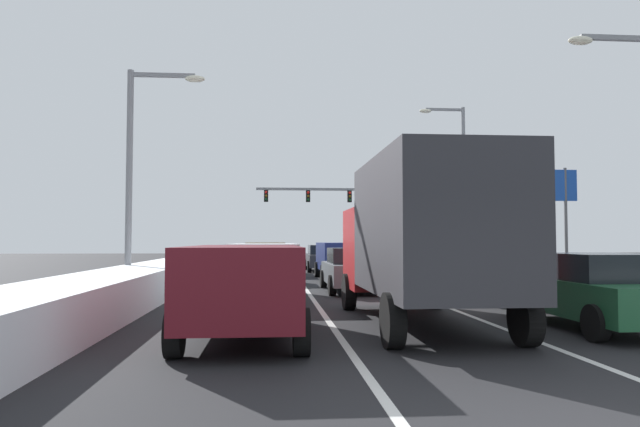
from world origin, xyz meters
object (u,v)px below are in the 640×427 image
at_px(suv_maroon_left_lane_nearest, 244,282).
at_px(suv_white_left_lane_second, 264,265).
at_px(sedan_silver_right_lane_third, 428,265).
at_px(sedan_tan_right_lane_second, 490,274).
at_px(sedan_charcoal_center_lane_fourth, 323,258).
at_px(street_lamp_right_mid, 458,174).
at_px(traffic_light_gantry, 342,204).
at_px(sedan_gray_center_lane_second, 353,269).
at_px(street_lamp_left_mid, 141,158).
at_px(suv_tan_left_lane_fourth, 266,255).
at_px(box_truck_center_lane_nearest, 421,234).
at_px(sedan_green_right_lane_nearest, 596,290).
at_px(roadside_sign_right, 547,197).
at_px(suv_navy_center_lane_third, 341,257).
at_px(street_lamp_right_far, 420,197).
at_px(suv_black_right_lane_fourth, 394,255).
at_px(sedan_green_left_lane_third, 263,264).

xyz_separation_m(suv_maroon_left_lane_nearest, suv_white_left_lane_second, (0.26, 7.00, 0.00)).
bearing_deg(sedan_silver_right_lane_third, sedan_tan_right_lane_second, -87.43).
height_order(sedan_charcoal_center_lane_fourth, street_lamp_right_mid, street_lamp_right_mid).
bearing_deg(sedan_charcoal_center_lane_fourth, traffic_light_gantry, 78.48).
relative_size(sedan_gray_center_lane_second, street_lamp_left_mid, 0.59).
bearing_deg(suv_tan_left_lane_fourth, sedan_silver_right_lane_third, -50.26).
height_order(sedan_silver_right_lane_third, sedan_charcoal_center_lane_fourth, same).
bearing_deg(box_truck_center_lane_nearest, suv_maroon_left_lane_nearest, -161.32).
relative_size(sedan_green_right_lane_nearest, roadside_sign_right, 0.82).
bearing_deg(suv_tan_left_lane_fourth, street_lamp_left_mid, -111.57).
distance_m(suv_navy_center_lane_third, sedan_charcoal_center_lane_fourth, 7.04).
bearing_deg(street_lamp_right_far, roadside_sign_right, -74.12).
relative_size(suv_white_left_lane_second, street_lamp_right_mid, 0.52).
relative_size(sedan_charcoal_center_lane_fourth, suv_maroon_left_lane_nearest, 0.92).
bearing_deg(suv_black_right_lane_fourth, roadside_sign_right, -9.54).
height_order(sedan_green_right_lane_nearest, street_lamp_left_mid, street_lamp_left_mid).
height_order(sedan_green_right_lane_nearest, suv_white_left_lane_second, suv_white_left_lane_second).
distance_m(suv_white_left_lane_second, roadside_sign_right, 18.19).
distance_m(sedan_silver_right_lane_third, sedan_green_left_lane_third, 6.89).
xyz_separation_m(sedan_green_right_lane_nearest, sedan_silver_right_lane_third, (-0.21, 11.78, 0.00)).
bearing_deg(suv_tan_left_lane_fourth, street_lamp_right_far, 41.46).
bearing_deg(roadside_sign_right, street_lamp_left_mid, -156.25).
height_order(sedan_silver_right_lane_third, suv_black_right_lane_fourth, suv_black_right_lane_fourth).
relative_size(suv_black_right_lane_fourth, sedan_green_left_lane_third, 1.09).
xyz_separation_m(sedan_green_left_lane_third, street_lamp_right_mid, (10.95, 7.36, 4.77)).
bearing_deg(suv_black_right_lane_fourth, sedan_charcoal_center_lane_fourth, 132.78).
bearing_deg(sedan_green_right_lane_nearest, suv_tan_left_lane_fourth, 109.09).
xyz_separation_m(suv_tan_left_lane_fourth, street_lamp_right_mid, (10.91, 1.15, 4.52)).
distance_m(suv_white_left_lane_second, suv_tan_left_lane_fourth, 13.37).
relative_size(sedan_tan_right_lane_second, street_lamp_left_mid, 0.59).
distance_m(suv_black_right_lane_fourth, roadside_sign_right, 8.34).
xyz_separation_m(sedan_tan_right_lane_second, street_lamp_right_far, (4.00, 23.50, 4.09)).
distance_m(suv_tan_left_lane_fourth, roadside_sign_right, 14.85).
bearing_deg(sedan_silver_right_lane_third, suv_maroon_left_lane_nearest, -118.77).
distance_m(sedan_gray_center_lane_second, traffic_light_gantry, 27.28).
distance_m(sedan_green_right_lane_nearest, box_truck_center_lane_nearest, 3.65).
xyz_separation_m(street_lamp_right_mid, street_lamp_left_mid, (-15.12, -11.79, -0.91)).
bearing_deg(sedan_gray_center_lane_second, sedan_charcoal_center_lane_fourth, 89.41).
xyz_separation_m(suv_white_left_lane_second, roadside_sign_right, (14.26, 10.88, 3.00)).
bearing_deg(suv_tan_left_lane_fourth, suv_black_right_lane_fourth, -10.20).
bearing_deg(suv_white_left_lane_second, suv_tan_left_lane_fourth, 90.31).
xyz_separation_m(suv_tan_left_lane_fourth, roadside_sign_right, (14.33, -2.49, 3.00)).
bearing_deg(box_truck_center_lane_nearest, street_lamp_right_mid, 69.74).
distance_m(sedan_green_right_lane_nearest, street_lamp_left_mid, 14.82).
xyz_separation_m(sedan_silver_right_lane_third, street_lamp_right_far, (4.27, 17.58, 4.09)).
distance_m(suv_white_left_lane_second, street_lamp_left_mid, 6.23).
bearing_deg(street_lamp_right_far, sedan_green_left_lane_third, -124.62).
xyz_separation_m(sedan_silver_right_lane_third, suv_navy_center_lane_third, (-3.13, 3.39, 0.25)).
bearing_deg(suv_navy_center_lane_third, sedan_tan_right_lane_second, -69.95).
xyz_separation_m(suv_white_left_lane_second, traffic_light_gantry, (5.96, 29.33, 3.72)).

